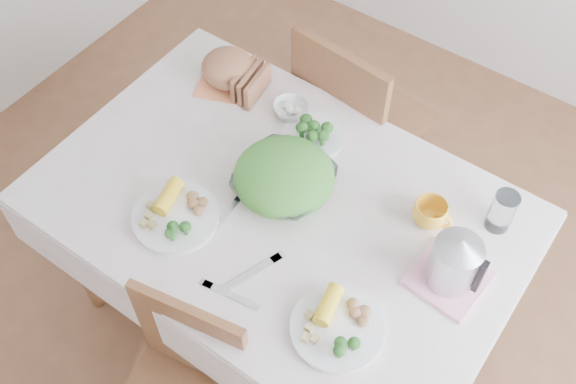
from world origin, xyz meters
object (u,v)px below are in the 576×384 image
Objects in this scene: chair_far at (364,121)px; dinner_plate_left at (176,217)px; dining_table at (280,266)px; electric_kettle at (456,258)px; salad_bowl at (284,182)px; dinner_plate_right at (337,328)px; yellow_mug at (430,214)px.

chair_far is 0.99m from dinner_plate_left.
electric_kettle is at bearing 6.75° from dining_table.
salad_bowl is 0.51m from dinner_plate_right.
electric_kettle is at bearing -45.33° from yellow_mug.
chair_far is 3.65× the size of dinner_plate_right.
electric_kettle is (0.58, 0.01, 0.08)m from salad_bowl.
electric_kettle is at bearing 61.13° from dinner_plate_right.
dining_table is 0.63m from yellow_mug.
salad_bowl is 0.59m from electric_kettle.
chair_far reaches higher than salad_bowl.
dinner_plate_right is at bearing -93.80° from yellow_mug.
yellow_mug reaches higher than dinner_plate_right.
dinner_plate_left is (-0.20, -0.29, -0.03)m from salad_bowl.
chair_far is at bearing 116.25° from dinner_plate_right.
yellow_mug is at bearing 34.92° from dinner_plate_left.
salad_bowl reaches higher than dining_table.
dining_table is at bearing 146.35° from dinner_plate_right.
dinner_plate_left is (-0.13, -0.94, 0.31)m from chair_far.
salad_bowl reaches higher than dinner_plate_right.
dinner_plate_left reaches higher than dining_table.
dinner_plate_right is (0.47, -0.96, 0.31)m from chair_far.
chair_far is (-0.09, 0.70, 0.09)m from dining_table.
electric_kettle reaches higher than yellow_mug.
yellow_mug is at bearing 118.56° from electric_kettle.
electric_kettle reaches higher than dinner_plate_right.
dinner_plate_right is (0.40, -0.31, -0.03)m from salad_bowl.
dining_table is 0.72m from chair_far.
salad_bowl is 1.14× the size of dinner_plate_right.
dinner_plate_left is at bearing 87.56° from chair_far.
dinner_plate_right reaches higher than dining_table.
salad_bowl is at bearing 111.37° from dining_table.
dinner_plate_right is 2.40× the size of yellow_mug.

